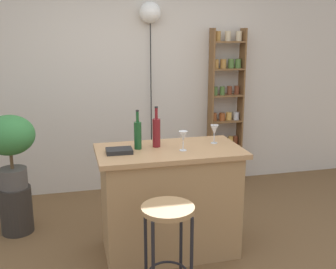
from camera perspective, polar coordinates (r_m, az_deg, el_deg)
The scene contains 13 objects.
ground at distance 3.57m, azimuth 1.41°, elevation -17.97°, with size 12.00×12.00×0.00m, color brown.
back_wall at distance 4.95m, azimuth -4.50°, elevation 8.37°, with size 6.40×0.10×2.80m, color beige.
kitchen_counter at distance 3.61m, azimuth 0.18°, elevation -9.12°, with size 1.22×0.66×0.94m.
bar_stool at distance 2.92m, azimuth -0.02°, elevation -13.26°, with size 0.37×0.37×0.74m.
spice_shelf at distance 5.15m, azimuth 8.00°, elevation 3.75°, with size 0.41×0.18×1.93m.
plant_stool at distance 4.28m, azimuth -20.27°, elevation -9.74°, with size 0.30×0.30×0.46m, color #2D2823.
potted_plant at distance 4.06m, azimuth -21.09°, elevation -0.94°, with size 0.47×0.42×0.70m.
bottle_sauce_amber at distance 3.42m, azimuth -4.21°, elevation 0.02°, with size 0.06×0.06×0.33m.
bottle_wine_red at distance 3.48m, azimuth -1.62°, elevation 0.39°, with size 0.07×0.07×0.35m.
wine_glass_left at distance 3.61m, azimuth 6.44°, elevation 0.59°, with size 0.07×0.07×0.16m.
wine_glass_center at distance 3.37m, azimuth 2.11°, elevation -0.32°, with size 0.07×0.07×0.16m.
cookbook at distance 3.35m, azimuth -6.77°, elevation -2.26°, with size 0.21×0.15×0.04m, color black.
pendant_globe_light at distance 4.85m, azimuth -2.48°, elevation 16.31°, with size 0.25×0.25×2.22m.
Camera 1 is at (-0.81, -2.91, 1.90)m, focal length 43.99 mm.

